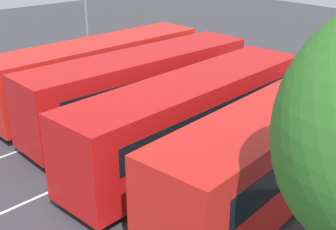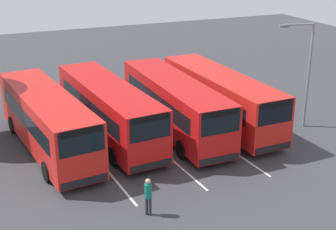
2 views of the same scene
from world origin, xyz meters
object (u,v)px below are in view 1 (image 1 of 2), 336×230
bus_center_right (141,87)px  bus_far_right (99,71)px  street_lamp (87,12)px  pedestrian (334,90)px  bus_center_left (193,117)px  bus_far_left (279,147)px

bus_center_right → bus_far_right: same height
bus_far_right → street_lamp: (2.32, 4.49, 1.98)m
bus_center_right → pedestrian: size_ratio=6.39×
bus_center_right → bus_far_right: 3.15m
bus_center_right → pedestrian: bearing=-31.4°
pedestrian → street_lamp: bearing=-24.1°
bus_far_right → bus_center_left: bearing=-97.2°
bus_center_right → bus_far_right: (-0.08, 3.15, 0.00)m
street_lamp → pedestrian: bearing=39.6°
bus_far_left → bus_center_right: size_ratio=1.02×
bus_center_right → pedestrian: (8.05, -4.79, -0.78)m
bus_far_left → street_lamp: street_lamp is taller
bus_center_left → bus_far_right: same height
bus_center_left → bus_center_right: same height
pedestrian → bus_center_right: bearing=10.1°
bus_far_right → pedestrian: (8.13, -7.94, -0.78)m
bus_far_right → street_lamp: street_lamp is taller
bus_center_left → bus_far_right: 7.07m
bus_far_left → bus_center_left: same height
bus_center_right → street_lamp: size_ratio=1.71×
street_lamp → bus_center_left: bearing=0.4°
pedestrian → bus_far_left: bearing=58.7°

